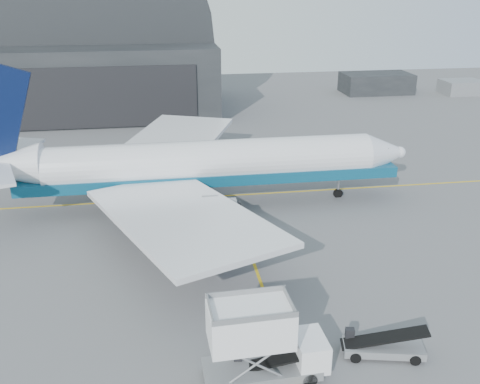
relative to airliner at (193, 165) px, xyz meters
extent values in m
plane|color=#565659|center=(4.01, -17.78, -4.52)|extent=(200.00, 200.00, 0.00)
cube|color=gold|center=(4.01, 2.22, -4.51)|extent=(80.00, 0.25, 0.02)
cube|color=gold|center=(4.01, -19.78, -4.51)|extent=(0.25, 40.00, 0.02)
cube|color=black|center=(-17.99, 47.22, 1.48)|extent=(50.00, 28.00, 12.00)
cube|color=black|center=(-17.99, 33.12, 0.48)|extent=(42.00, 0.40, 9.50)
cube|color=black|center=(42.01, 54.22, -4.52)|extent=(14.00, 8.00, 4.00)
cube|color=gray|center=(59.01, 50.22, -4.52)|extent=(8.00, 6.00, 2.80)
cylinder|color=white|center=(1.88, 0.00, 0.26)|extent=(33.15, 4.42, 4.42)
cone|color=white|center=(20.49, 0.00, 0.26)|extent=(4.05, 4.42, 4.42)
sphere|color=white|center=(22.33, 0.00, 0.26)|extent=(1.29, 1.29, 1.29)
cone|color=white|center=(-17.92, 0.00, 0.82)|extent=(6.45, 4.42, 4.42)
cube|color=black|center=(19.38, 0.00, 0.82)|extent=(2.39, 2.03, 0.64)
cube|color=navy|center=(1.88, 0.00, -1.16)|extent=(38.68, 4.47, 1.11)
cube|color=white|center=(-1.80, -11.05, -0.66)|extent=(16.98, 22.58, 1.34)
cube|color=white|center=(-1.80, 11.05, -0.66)|extent=(16.98, 22.58, 1.34)
cube|color=white|center=(-18.38, 4.14, 1.37)|extent=(5.64, 7.71, 0.32)
cylinder|color=gray|center=(0.96, -7.37, -2.13)|extent=(4.79, 2.49, 2.49)
cylinder|color=gray|center=(0.96, 7.37, -2.13)|extent=(4.79, 2.49, 2.49)
cylinder|color=#A5A5AA|center=(15.70, 0.00, -3.24)|extent=(0.26, 0.26, 2.58)
cylinder|color=black|center=(15.70, 0.00, -4.11)|extent=(1.01, 0.32, 1.01)
cylinder|color=black|center=(0.04, -2.95, -4.02)|extent=(1.20, 0.41, 1.20)
cylinder|color=black|center=(0.04, 2.95, -4.02)|extent=(1.20, 0.41, 1.20)
cube|color=gray|center=(2.00, -26.72, -3.90)|extent=(6.96, 2.99, 0.57)
cube|color=white|center=(4.97, -26.61, -2.98)|extent=(1.92, 2.70, 1.83)
cube|color=black|center=(5.83, -26.58, -2.69)|extent=(0.17, 2.18, 1.03)
cube|color=white|center=(1.31, -26.74, -0.64)|extent=(4.90, 3.03, 2.29)
cylinder|color=black|center=(4.67, -27.83, -4.07)|extent=(0.93, 0.38, 0.92)
cylinder|color=black|center=(4.58, -25.42, -4.07)|extent=(0.93, 0.38, 0.92)
cylinder|color=black|center=(-0.68, -25.61, -4.07)|extent=(0.93, 0.38, 0.92)
cube|color=black|center=(0.86, -6.88, -3.94)|extent=(4.43, 2.68, 0.96)
cube|color=white|center=(1.50, -6.83, -3.09)|extent=(1.64, 2.03, 0.96)
cylinder|color=black|center=(2.43, -7.82, -4.10)|extent=(0.98, 0.45, 0.96)
cylinder|color=black|center=(2.26, -5.70, -4.10)|extent=(0.98, 0.45, 0.96)
cylinder|color=black|center=(-0.54, -8.06, -4.10)|extent=(0.98, 0.45, 0.96)
cylinder|color=black|center=(-0.71, -5.94, -4.10)|extent=(0.98, 0.45, 0.96)
cube|color=gray|center=(2.38, -26.81, -4.08)|extent=(4.50, 2.02, 0.44)
cube|color=black|center=(2.38, -26.81, -3.39)|extent=(4.72, 1.57, 1.26)
cube|color=black|center=(0.69, -26.04, -3.59)|extent=(0.54, 0.45, 0.59)
cylinder|color=black|center=(3.86, -27.69, -4.23)|extent=(0.62, 0.32, 0.59)
cylinder|color=black|center=(4.04, -26.32, -4.23)|extent=(0.62, 0.32, 0.59)
cylinder|color=black|center=(0.73, -27.29, -4.23)|extent=(0.62, 0.32, 0.59)
cylinder|color=black|center=(0.90, -25.92, -4.23)|extent=(0.62, 0.32, 0.59)
cube|color=gray|center=(10.02, -25.87, -4.01)|extent=(5.27, 2.75, 0.51)
cube|color=black|center=(10.02, -25.87, -3.21)|extent=(5.47, 2.27, 1.46)
cube|color=black|center=(8.15, -24.82, -3.44)|extent=(0.66, 0.57, 0.68)
cylinder|color=black|center=(11.63, -27.05, -4.18)|extent=(0.73, 0.43, 0.68)
cylinder|color=black|center=(11.98, -25.49, -4.18)|extent=(0.73, 0.43, 0.68)
cylinder|color=black|center=(8.07, -26.26, -4.18)|extent=(0.73, 0.43, 0.68)
cylinder|color=black|center=(8.41, -24.70, -4.18)|extent=(0.73, 0.43, 0.68)
cube|color=#DB4006|center=(-1.54, -14.87, -4.51)|extent=(0.35, 0.35, 0.03)
cone|color=#DB4006|center=(-1.54, -14.87, -4.27)|extent=(0.35, 0.35, 0.50)
camera|label=1|loc=(-3.18, -51.85, 17.73)|focal=40.00mm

